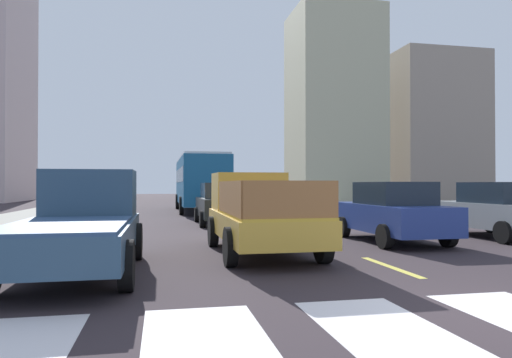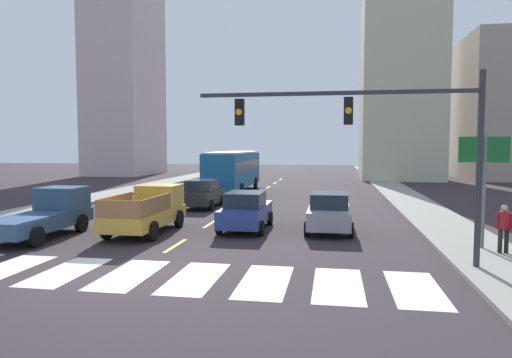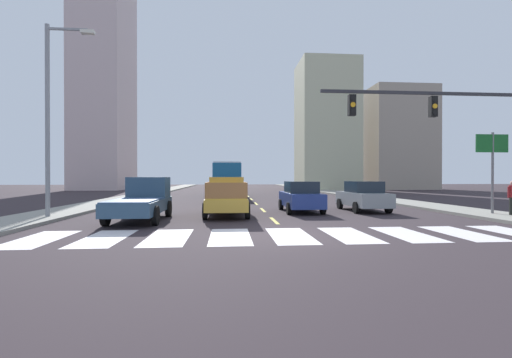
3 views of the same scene
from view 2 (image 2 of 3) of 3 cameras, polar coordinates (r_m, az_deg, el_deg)
ground_plane at (r=14.21m, az=-15.50°, el=-11.41°), size 160.00×160.00×0.00m
sidewalk_right at (r=31.03m, az=19.08°, el=-2.95°), size 2.89×110.00×0.15m
sidewalk_left at (r=34.95m, az=-19.35°, el=-2.19°), size 2.89×110.00×0.15m
crosswalk_stripe_2 at (r=16.29m, az=-28.62°, el=-9.75°), size 1.33×3.31×0.01m
crosswalk_stripe_3 at (r=15.15m, az=-22.53°, el=-10.58°), size 1.33×3.31×0.01m
crosswalk_stripe_4 at (r=14.21m, az=-15.50°, el=-11.39°), size 1.33×3.31×0.01m
crosswalk_stripe_5 at (r=13.50m, az=-7.56°, el=-12.10°), size 1.33×3.31×0.01m
crosswalk_stripe_6 at (r=13.07m, az=1.11°, el=-12.62°), size 1.33×3.31×0.01m
crosswalk_stripe_7 at (r=12.94m, az=10.19°, el=-12.85°), size 1.33×3.31×0.01m
crosswalk_stripe_8 at (r=13.12m, az=19.23°, el=-12.78°), size 1.33×3.31×0.01m
lane_dash_0 at (r=17.80m, az=-9.98°, el=-8.15°), size 0.16×2.40×0.01m
lane_dash_1 at (r=22.49m, az=-5.70°, el=-5.54°), size 0.16×2.40×0.01m
lane_dash_2 at (r=27.29m, az=-2.92°, el=-3.82°), size 0.16×2.40×0.01m
lane_dash_3 at (r=32.15m, az=-0.99°, el=-2.61°), size 0.16×2.40×0.01m
lane_dash_4 at (r=37.04m, az=0.43°, el=-1.72°), size 0.16×2.40×0.01m
lane_dash_5 at (r=41.97m, az=1.52°, el=-1.04°), size 0.16×2.40×0.01m
lane_dash_6 at (r=46.90m, az=2.38°, el=-0.49°), size 0.16×2.40×0.01m
lane_dash_7 at (r=51.85m, az=3.07°, el=-0.06°), size 0.16×2.40×0.01m
pickup_stakebed at (r=20.85m, az=-13.15°, el=-3.80°), size 2.18×5.20×1.96m
pickup_dark at (r=21.15m, az=-24.68°, el=-4.00°), size 2.18×5.20×1.96m
city_bus at (r=37.31m, az=-2.81°, el=1.32°), size 2.72×10.80×3.32m
sedan_mid at (r=20.56m, az=9.08°, el=-4.07°), size 2.02×4.40×1.72m
sedan_far at (r=20.67m, az=-1.27°, el=-3.97°), size 2.02×4.40×1.72m
sedan_near_left at (r=28.27m, az=-6.67°, el=-1.82°), size 2.02×4.40×1.72m
traffic_signal_gantry at (r=14.57m, az=15.75°, el=5.61°), size 8.64×0.27×6.00m
direction_sign_green at (r=18.00m, az=26.51°, el=1.35°), size 1.70×0.12×4.20m
pedestrian_walking at (r=17.64m, az=28.47°, el=-5.03°), size 0.53×0.34×1.64m
tower_tall_centre at (r=65.27m, az=-16.11°, el=15.70°), size 7.31×11.11×34.11m
block_mid_left at (r=60.24m, az=28.90°, el=7.75°), size 9.94×11.33×16.24m
block_mid_right at (r=54.54m, az=17.63°, el=10.36°), size 8.69×7.78×19.78m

